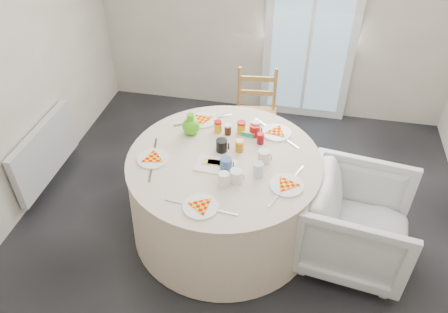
% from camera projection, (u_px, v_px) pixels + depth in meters
% --- Properties ---
extents(floor, '(4.00, 4.00, 0.00)m').
position_uv_depth(floor, '(241.00, 225.00, 3.94)').
color(floor, black).
rests_on(floor, ground).
extents(wall_back, '(4.00, 0.02, 2.60)m').
position_uv_depth(wall_back, '(276.00, 4.00, 4.64)').
color(wall_back, '#BCB5A3').
rests_on(wall_back, floor).
extents(glass_door, '(1.00, 0.08, 2.10)m').
position_uv_depth(glass_door, '(311.00, 31.00, 4.69)').
color(glass_door, silver).
rests_on(glass_door, floor).
extents(radiator, '(0.07, 1.00, 0.55)m').
position_uv_depth(radiator, '(45.00, 152.00, 4.15)').
color(radiator, silver).
rests_on(radiator, floor).
extents(table, '(1.60, 1.60, 0.81)m').
position_uv_depth(table, '(224.00, 195.00, 3.70)').
color(table, beige).
rests_on(table, floor).
extents(wooden_chair, '(0.46, 0.45, 0.94)m').
position_uv_depth(wooden_chair, '(256.00, 117.00, 4.46)').
color(wooden_chair, olive).
rests_on(wooden_chair, floor).
extents(armchair, '(0.87, 0.92, 0.84)m').
position_uv_depth(armchair, '(357.00, 223.00, 3.44)').
color(armchair, silver).
rests_on(armchair, floor).
extents(place_settings, '(1.74, 1.74, 0.03)m').
position_uv_depth(place_settings, '(224.00, 159.00, 3.45)').
color(place_settings, white).
rests_on(place_settings, table).
extents(jar_cluster, '(0.46, 0.28, 0.13)m').
position_uv_depth(jar_cluster, '(238.00, 133.00, 3.64)').
color(jar_cluster, '#926020').
rests_on(jar_cluster, table).
extents(butter_tub, '(0.13, 0.10, 0.05)m').
position_uv_depth(butter_tub, '(249.00, 134.00, 3.69)').
color(butter_tub, '#08A596').
rests_on(butter_tub, table).
extents(green_pitcher, '(0.18, 0.18, 0.19)m').
position_uv_depth(green_pitcher, '(191.00, 125.00, 3.65)').
color(green_pitcher, '#47B512').
rests_on(green_pitcher, table).
extents(cheese_platter, '(0.32, 0.21, 0.04)m').
position_uv_depth(cheese_platter, '(216.00, 167.00, 3.38)').
color(cheese_platter, white).
rests_on(cheese_platter, table).
extents(mugs_glasses, '(0.77, 0.77, 0.13)m').
position_uv_depth(mugs_glasses, '(241.00, 160.00, 3.39)').
color(mugs_glasses, '#969696').
rests_on(mugs_glasses, table).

